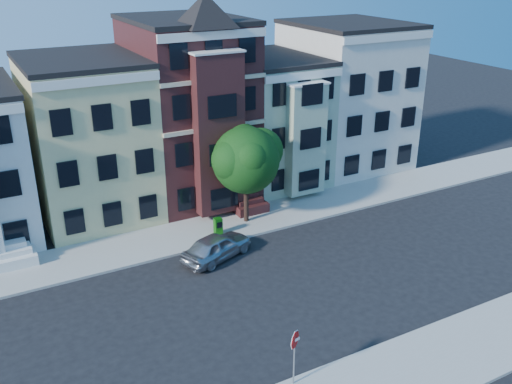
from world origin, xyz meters
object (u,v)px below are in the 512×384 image
street_tree (246,164)px  newspaper_box (218,226)px  stop_sign (294,354)px  parked_car (217,246)px

street_tree → newspaper_box: size_ratio=7.45×
newspaper_box → street_tree: bearing=21.2°
newspaper_box → stop_sign: stop_sign is taller
parked_car → newspaper_box: bearing=-47.0°
newspaper_box → stop_sign: size_ratio=0.37×
parked_car → newspaper_box: parked_car is taller
parked_car → newspaper_box: 2.79m
street_tree → stop_sign: (-5.34, -14.25, -2.45)m
street_tree → stop_sign: 15.41m
parked_car → stop_sign: (-1.71, -10.96, 0.82)m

